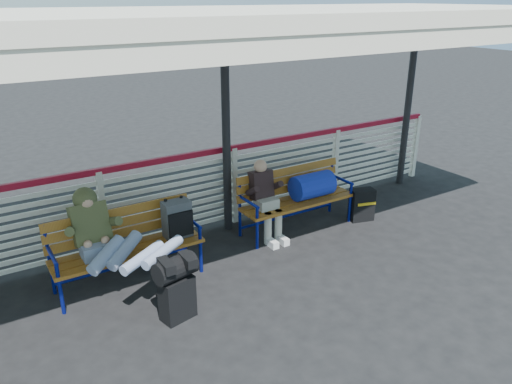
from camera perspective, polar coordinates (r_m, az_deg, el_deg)
ground at (r=5.61m, az=-10.82°, el=-14.90°), size 60.00×60.00×0.00m
fence at (r=6.89m, az=-17.12°, el=-1.98°), size 12.08×0.08×1.24m
canopy at (r=5.37m, az=-16.81°, el=17.93°), size 12.60×3.60×3.16m
luggage_stack at (r=5.49m, az=-9.08°, el=-10.52°), size 0.49×0.34×0.75m
bench_left at (r=6.26m, az=-12.84°, el=-4.58°), size 1.80×0.56×0.94m
bench_right at (r=7.47m, az=5.58°, el=0.37°), size 1.80×0.56×0.92m
traveler_man at (r=5.84m, az=-15.07°, el=-5.98°), size 0.94×1.64×0.77m
companion_person at (r=7.10m, az=1.12°, el=-0.82°), size 0.32×0.66×1.15m
suitcase_side at (r=7.96m, az=11.99°, el=-1.43°), size 0.41×0.31×0.51m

